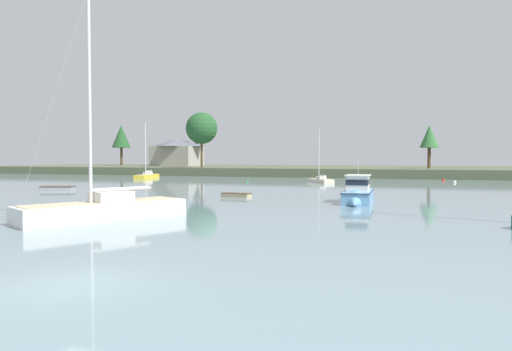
{
  "coord_description": "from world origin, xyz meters",
  "views": [
    {
      "loc": [
        9.27,
        -10.73,
        3.56
      ],
      "look_at": [
        -4.95,
        29.71,
        1.99
      ],
      "focal_mm": 32.91,
      "sensor_mm": 36.0,
      "label": 1
    }
  ],
  "objects_px": {
    "dinghy_grey": "(58,189)",
    "mooring_buoy_green": "(247,182)",
    "sailboat_cream": "(320,181)",
    "mooring_buoy_red": "(443,180)",
    "cruiser_skyblue": "(358,196)",
    "sailboat_white": "(104,215)",
    "sailboat_yellow": "(147,177)",
    "mooring_buoy_white": "(455,182)",
    "dinghy_sand": "(236,196)"
  },
  "relations": [
    {
      "from": "sailboat_white",
      "to": "mooring_buoy_red",
      "type": "height_order",
      "value": "sailboat_white"
    },
    {
      "from": "cruiser_skyblue",
      "to": "mooring_buoy_white",
      "type": "relative_size",
      "value": 14.83
    },
    {
      "from": "sailboat_cream",
      "to": "dinghy_grey",
      "type": "xyz_separation_m",
      "value": [
        -24.12,
        -26.73,
        -0.02
      ]
    },
    {
      "from": "dinghy_sand",
      "to": "mooring_buoy_green",
      "type": "height_order",
      "value": "dinghy_sand"
    },
    {
      "from": "sailboat_cream",
      "to": "mooring_buoy_green",
      "type": "height_order",
      "value": "sailboat_cream"
    },
    {
      "from": "sailboat_cream",
      "to": "dinghy_sand",
      "type": "xyz_separation_m",
      "value": [
        -1.97,
        -28.54,
        -0.05
      ]
    },
    {
      "from": "sailboat_cream",
      "to": "mooring_buoy_white",
      "type": "bearing_deg",
      "value": 15.37
    },
    {
      "from": "sailboat_cream",
      "to": "mooring_buoy_red",
      "type": "distance_m",
      "value": 20.67
    },
    {
      "from": "mooring_buoy_white",
      "to": "mooring_buoy_red",
      "type": "bearing_deg",
      "value": 102.04
    },
    {
      "from": "sailboat_yellow",
      "to": "mooring_buoy_white",
      "type": "distance_m",
      "value": 51.53
    },
    {
      "from": "sailboat_yellow",
      "to": "dinghy_grey",
      "type": "bearing_deg",
      "value": -74.64
    },
    {
      "from": "dinghy_grey",
      "to": "mooring_buoy_red",
      "type": "xyz_separation_m",
      "value": [
        41.52,
        37.89,
        -0.08
      ]
    },
    {
      "from": "sailboat_cream",
      "to": "mooring_buoy_red",
      "type": "height_order",
      "value": "sailboat_cream"
    },
    {
      "from": "mooring_buoy_red",
      "to": "sailboat_white",
      "type": "bearing_deg",
      "value": -110.02
    },
    {
      "from": "cruiser_skyblue",
      "to": "mooring_buoy_red",
      "type": "relative_size",
      "value": 14.88
    },
    {
      "from": "sailboat_white",
      "to": "dinghy_sand",
      "type": "bearing_deg",
      "value": 85.39
    },
    {
      "from": "sailboat_yellow",
      "to": "mooring_buoy_green",
      "type": "height_order",
      "value": "sailboat_yellow"
    },
    {
      "from": "sailboat_yellow",
      "to": "sailboat_cream",
      "type": "bearing_deg",
      "value": -8.71
    },
    {
      "from": "mooring_buoy_green",
      "to": "dinghy_grey",
      "type": "bearing_deg",
      "value": -119.28
    },
    {
      "from": "dinghy_grey",
      "to": "dinghy_sand",
      "type": "bearing_deg",
      "value": -4.69
    },
    {
      "from": "sailboat_white",
      "to": "cruiser_skyblue",
      "type": "bearing_deg",
      "value": 50.18
    },
    {
      "from": "sailboat_cream",
      "to": "sailboat_yellow",
      "type": "xyz_separation_m",
      "value": [
        -32.84,
        5.03,
        0.04
      ]
    },
    {
      "from": "sailboat_white",
      "to": "sailboat_cream",
      "type": "bearing_deg",
      "value": 85.8
    },
    {
      "from": "dinghy_grey",
      "to": "mooring_buoy_red",
      "type": "height_order",
      "value": "dinghy_grey"
    },
    {
      "from": "sailboat_yellow",
      "to": "dinghy_sand",
      "type": "height_order",
      "value": "sailboat_yellow"
    },
    {
      "from": "cruiser_skyblue",
      "to": "mooring_buoy_red",
      "type": "bearing_deg",
      "value": 79.01
    },
    {
      "from": "sailboat_white",
      "to": "dinghy_grey",
      "type": "bearing_deg",
      "value": 137.38
    },
    {
      "from": "sailboat_yellow",
      "to": "mooring_buoy_green",
      "type": "bearing_deg",
      "value": -18.92
    },
    {
      "from": "sailboat_yellow",
      "to": "cruiser_skyblue",
      "type": "relative_size",
      "value": 1.31
    },
    {
      "from": "mooring_buoy_red",
      "to": "mooring_buoy_green",
      "type": "height_order",
      "value": "mooring_buoy_red"
    },
    {
      "from": "sailboat_yellow",
      "to": "dinghy_sand",
      "type": "relative_size",
      "value": 3.53
    },
    {
      "from": "mooring_buoy_red",
      "to": "dinghy_grey",
      "type": "bearing_deg",
      "value": -137.61
    },
    {
      "from": "sailboat_cream",
      "to": "mooring_buoy_red",
      "type": "bearing_deg",
      "value": 32.69
    },
    {
      "from": "mooring_buoy_green",
      "to": "mooring_buoy_white",
      "type": "height_order",
      "value": "mooring_buoy_white"
    },
    {
      "from": "sailboat_white",
      "to": "dinghy_sand",
      "type": "distance_m",
      "value": 17.33
    },
    {
      "from": "dinghy_grey",
      "to": "dinghy_sand",
      "type": "relative_size",
      "value": 1.32
    },
    {
      "from": "sailboat_white",
      "to": "mooring_buoy_green",
      "type": "relative_size",
      "value": 33.66
    },
    {
      "from": "mooring_buoy_red",
      "to": "mooring_buoy_green",
      "type": "bearing_deg",
      "value": -153.81
    },
    {
      "from": "cruiser_skyblue",
      "to": "sailboat_cream",
      "type": "bearing_deg",
      "value": 106.85
    },
    {
      "from": "sailboat_yellow",
      "to": "sailboat_white",
      "type": "xyz_separation_m",
      "value": [
        29.47,
        -50.85,
        0.06
      ]
    },
    {
      "from": "cruiser_skyblue",
      "to": "dinghy_sand",
      "type": "height_order",
      "value": "cruiser_skyblue"
    },
    {
      "from": "cruiser_skyblue",
      "to": "dinghy_grey",
      "type": "bearing_deg",
      "value": 173.31
    },
    {
      "from": "dinghy_sand",
      "to": "mooring_buoy_green",
      "type": "relative_size",
      "value": 7.27
    },
    {
      "from": "mooring_buoy_red",
      "to": "mooring_buoy_green",
      "type": "relative_size",
      "value": 1.31
    },
    {
      "from": "sailboat_cream",
      "to": "cruiser_skyblue",
      "type": "relative_size",
      "value": 1.08
    },
    {
      "from": "sailboat_white",
      "to": "mooring_buoy_white",
      "type": "height_order",
      "value": "sailboat_white"
    },
    {
      "from": "sailboat_yellow",
      "to": "sailboat_white",
      "type": "relative_size",
      "value": 0.76
    },
    {
      "from": "cruiser_skyblue",
      "to": "sailboat_white",
      "type": "distance_m",
      "value": 19.75
    },
    {
      "from": "sailboat_yellow",
      "to": "mooring_buoy_white",
      "type": "xyz_separation_m",
      "value": [
        51.53,
        0.11,
        -0.14
      ]
    },
    {
      "from": "dinghy_grey",
      "to": "mooring_buoy_green",
      "type": "bearing_deg",
      "value": 60.72
    }
  ]
}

